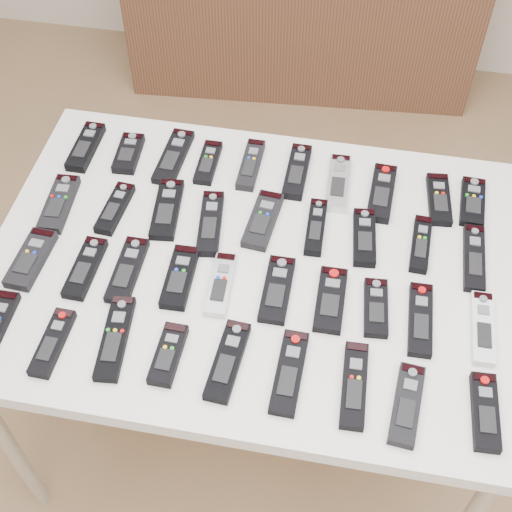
% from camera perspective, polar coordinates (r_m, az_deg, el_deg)
% --- Properties ---
extents(ground, '(4.00, 4.00, 0.00)m').
position_cam_1_polar(ground, '(2.29, -0.81, -13.87)').
color(ground, olive).
rests_on(ground, ground).
extents(table, '(1.25, 0.88, 0.78)m').
position_cam_1_polar(table, '(1.70, 0.00, -1.65)').
color(table, white).
rests_on(table, ground).
extents(sideboard, '(1.51, 0.49, 0.74)m').
position_cam_1_polar(sideboard, '(3.23, 3.77, 19.19)').
color(sideboard, '#492A1D').
rests_on(sideboard, ground).
extents(remote_0, '(0.05, 0.17, 0.02)m').
position_cam_1_polar(remote_0, '(1.95, -13.47, 8.49)').
color(remote_0, black).
rests_on(remote_0, table).
extents(remote_1, '(0.07, 0.14, 0.02)m').
position_cam_1_polar(remote_1, '(1.91, -10.16, 8.08)').
color(remote_1, black).
rests_on(remote_1, table).
extents(remote_2, '(0.07, 0.20, 0.02)m').
position_cam_1_polar(remote_2, '(1.89, -6.62, 7.89)').
color(remote_2, black).
rests_on(remote_2, table).
extents(remote_3, '(0.05, 0.15, 0.02)m').
position_cam_1_polar(remote_3, '(1.87, -3.85, 7.47)').
color(remote_3, black).
rests_on(remote_3, table).
extents(remote_4, '(0.05, 0.17, 0.02)m').
position_cam_1_polar(remote_4, '(1.85, -0.43, 7.31)').
color(remote_4, black).
rests_on(remote_4, table).
extents(remote_5, '(0.05, 0.18, 0.02)m').
position_cam_1_polar(remote_5, '(1.84, 3.30, 6.76)').
color(remote_5, black).
rests_on(remote_5, table).
extents(remote_6, '(0.06, 0.19, 0.02)m').
position_cam_1_polar(remote_6, '(1.82, 6.58, 5.82)').
color(remote_6, '#B7B7BC').
rests_on(remote_6, table).
extents(remote_7, '(0.06, 0.19, 0.02)m').
position_cam_1_polar(remote_7, '(1.81, 10.02, 4.98)').
color(remote_7, black).
rests_on(remote_7, table).
extents(remote_8, '(0.07, 0.17, 0.02)m').
position_cam_1_polar(remote_8, '(1.82, 14.43, 4.41)').
color(remote_8, black).
rests_on(remote_8, table).
extents(remote_9, '(0.06, 0.16, 0.02)m').
position_cam_1_polar(remote_9, '(1.84, 16.93, 4.14)').
color(remote_9, black).
rests_on(remote_9, table).
extents(remote_10, '(0.07, 0.18, 0.02)m').
position_cam_1_polar(remote_10, '(1.82, -15.47, 4.06)').
color(remote_10, black).
rests_on(remote_10, table).
extents(remote_11, '(0.06, 0.16, 0.02)m').
position_cam_1_polar(remote_11, '(1.78, -11.22, 3.76)').
color(remote_11, black).
rests_on(remote_11, table).
extents(remote_12, '(0.08, 0.19, 0.02)m').
position_cam_1_polar(remote_12, '(1.76, -7.14, 3.74)').
color(remote_12, black).
rests_on(remote_12, table).
extents(remote_13, '(0.08, 0.20, 0.02)m').
position_cam_1_polar(remote_13, '(1.72, -3.67, 2.63)').
color(remote_13, black).
rests_on(remote_13, table).
extents(remote_14, '(0.08, 0.18, 0.02)m').
position_cam_1_polar(remote_14, '(1.72, 0.55, 2.89)').
color(remote_14, black).
rests_on(remote_14, table).
extents(remote_15, '(0.05, 0.17, 0.02)m').
position_cam_1_polar(remote_15, '(1.71, 4.81, 2.32)').
color(remote_15, black).
rests_on(remote_15, table).
extents(remote_16, '(0.07, 0.17, 0.02)m').
position_cam_1_polar(remote_16, '(1.70, 8.66, 1.48)').
color(remote_16, black).
rests_on(remote_16, table).
extents(remote_17, '(0.05, 0.17, 0.02)m').
position_cam_1_polar(remote_17, '(1.72, 13.05, 0.93)').
color(remote_17, black).
rests_on(remote_17, table).
extents(remote_18, '(0.05, 0.19, 0.02)m').
position_cam_1_polar(remote_18, '(1.72, 17.05, -0.16)').
color(remote_18, black).
rests_on(remote_18, table).
extents(remote_19, '(0.07, 0.17, 0.02)m').
position_cam_1_polar(remote_19, '(1.72, -17.56, -0.23)').
color(remote_19, black).
rests_on(remote_19, table).
extents(remote_20, '(0.06, 0.17, 0.02)m').
position_cam_1_polar(remote_20, '(1.67, -13.51, -0.94)').
color(remote_20, black).
rests_on(remote_20, table).
extents(remote_21, '(0.05, 0.18, 0.02)m').
position_cam_1_polar(remote_21, '(1.65, -10.25, -1.12)').
color(remote_21, black).
rests_on(remote_21, table).
extents(remote_22, '(0.06, 0.17, 0.02)m').
position_cam_1_polar(remote_22, '(1.62, -6.12, -1.70)').
color(remote_22, black).
rests_on(remote_22, table).
extents(remote_23, '(0.05, 0.17, 0.02)m').
position_cam_1_polar(remote_23, '(1.60, -2.84, -2.28)').
color(remote_23, '#B7B7BC').
rests_on(remote_23, table).
extents(remote_24, '(0.06, 0.18, 0.02)m').
position_cam_1_polar(remote_24, '(1.59, 1.70, -2.69)').
color(remote_24, black).
rests_on(remote_24, table).
extents(remote_25, '(0.06, 0.17, 0.02)m').
position_cam_1_polar(remote_25, '(1.58, 5.98, -3.50)').
color(remote_25, black).
rests_on(remote_25, table).
extents(remote_26, '(0.06, 0.15, 0.02)m').
position_cam_1_polar(remote_26, '(1.58, 9.57, -4.10)').
color(remote_26, black).
rests_on(remote_26, table).
extents(remote_27, '(0.05, 0.19, 0.02)m').
position_cam_1_polar(remote_27, '(1.58, 13.02, -4.97)').
color(remote_27, black).
rests_on(remote_27, table).
extents(remote_28, '(0.05, 0.18, 0.02)m').
position_cam_1_polar(remote_28, '(1.61, 17.68, -5.53)').
color(remote_28, silver).
rests_on(remote_28, table).
extents(remote_30, '(0.05, 0.16, 0.02)m').
position_cam_1_polar(remote_30, '(1.57, -15.97, -6.68)').
color(remote_30, black).
rests_on(remote_30, table).
extents(remote_31, '(0.07, 0.21, 0.02)m').
position_cam_1_polar(remote_31, '(1.55, -11.21, -6.45)').
color(remote_31, black).
rests_on(remote_31, table).
extents(remote_32, '(0.05, 0.14, 0.02)m').
position_cam_1_polar(remote_32, '(1.51, -7.04, -7.82)').
color(remote_32, black).
rests_on(remote_32, table).
extents(remote_33, '(0.07, 0.19, 0.02)m').
position_cam_1_polar(remote_33, '(1.49, -2.29, -8.39)').
color(remote_33, black).
rests_on(remote_33, table).
extents(remote_34, '(0.06, 0.19, 0.02)m').
position_cam_1_polar(remote_34, '(1.48, 2.68, -9.29)').
color(remote_34, black).
rests_on(remote_34, table).
extents(remote_35, '(0.06, 0.19, 0.02)m').
position_cam_1_polar(remote_35, '(1.47, 7.86, -10.21)').
color(remote_35, black).
rests_on(remote_35, table).
extents(remote_36, '(0.07, 0.18, 0.02)m').
position_cam_1_polar(remote_36, '(1.47, 11.97, -11.56)').
color(remote_36, black).
rests_on(remote_36, table).
extents(remote_37, '(0.06, 0.17, 0.02)m').
position_cam_1_polar(remote_37, '(1.50, 17.86, -11.78)').
color(remote_37, black).
rests_on(remote_37, table).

